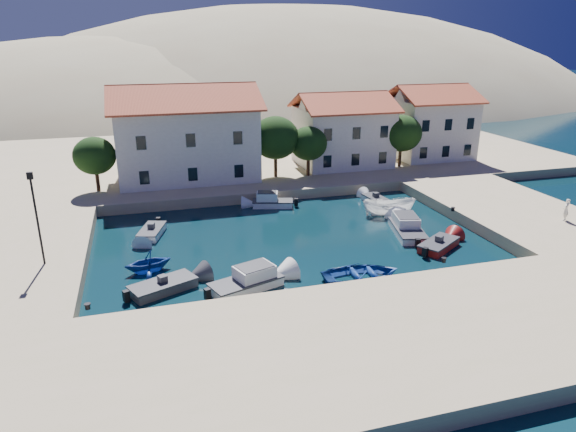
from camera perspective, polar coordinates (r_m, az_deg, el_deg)
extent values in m
plane|color=black|center=(32.16, 5.26, -8.98)|extent=(400.00, 400.00, 0.00)
cube|color=tan|center=(27.20, 9.99, -13.70)|extent=(52.00, 12.00, 1.00)
cube|color=tan|center=(50.03, 23.32, 0.57)|extent=(11.00, 20.00, 1.00)
cube|color=tan|center=(40.01, -27.03, -4.49)|extent=(8.00, 20.00, 1.00)
cube|color=tan|center=(67.14, -4.97, 6.54)|extent=(80.00, 36.00, 1.00)
ellipsoid|color=tan|center=(140.75, -15.45, 4.05)|extent=(198.00, 126.00, 72.00)
ellipsoid|color=tan|center=(167.70, 0.08, 5.36)|extent=(220.00, 176.00, 99.00)
cube|color=silver|center=(55.47, -11.20, 8.05)|extent=(14.00, 9.00, 7.50)
pyramid|color=#A13724|center=(54.77, -11.53, 13.03)|extent=(14.70, 9.45, 2.20)
cube|color=silver|center=(60.74, 6.06, 8.77)|extent=(10.00, 8.00, 6.50)
pyramid|color=#A13724|center=(60.13, 6.20, 12.66)|extent=(10.50, 8.40, 1.80)
cube|color=silver|center=(66.96, 15.44, 9.38)|extent=(9.00, 8.00, 7.00)
pyramid|color=#A13724|center=(66.40, 15.78, 13.12)|extent=(9.45, 8.40, 1.80)
cylinder|color=#382314|center=(53.06, -20.42, 3.92)|extent=(0.36, 0.36, 2.50)
ellipsoid|color=black|center=(52.56, -20.71, 6.28)|extent=(4.00, 4.00, 3.60)
cylinder|color=#382314|center=(55.03, -1.39, 5.92)|extent=(0.36, 0.36, 3.00)
ellipsoid|color=black|center=(54.48, -1.41, 8.68)|extent=(5.00, 5.00, 4.50)
cylinder|color=#382314|center=(55.60, 2.25, 5.78)|extent=(0.36, 0.36, 2.50)
ellipsoid|color=black|center=(55.12, 2.28, 8.06)|extent=(4.00, 4.00, 3.60)
cylinder|color=#382314|center=(60.98, 12.33, 6.68)|extent=(0.36, 0.36, 2.75)
ellipsoid|color=black|center=(60.51, 12.50, 8.97)|extent=(4.60, 4.60, 4.14)
cylinder|color=black|center=(36.69, -26.07, -0.50)|extent=(0.14, 0.14, 6.00)
cube|color=black|center=(35.89, -26.77, 4.02)|extent=(0.35, 0.25, 0.45)
cylinder|color=black|center=(30.70, -21.38, -9.36)|extent=(0.36, 0.36, 0.30)
cylinder|color=black|center=(35.75, 16.92, -4.72)|extent=(0.36, 0.36, 0.30)
cylinder|color=black|center=(46.44, 17.85, 0.71)|extent=(0.36, 0.36, 0.30)
cube|color=#34343A|center=(33.61, -13.70, -7.69)|extent=(4.41, 3.27, 0.90)
cube|color=#34343A|center=(33.47, -13.74, -7.18)|extent=(4.51, 3.34, 0.10)
cube|color=#34343A|center=(33.37, -13.77, -6.85)|extent=(0.66, 0.66, 0.50)
cube|color=white|center=(33.04, -4.67, -7.66)|extent=(4.93, 3.32, 0.90)
cube|color=#34343A|center=(32.89, -4.69, -7.15)|extent=(5.04, 3.40, 0.10)
cube|color=white|center=(32.73, -4.71, -6.57)|extent=(2.81, 2.35, 0.90)
imported|color=navy|center=(34.54, 8.13, -7.01)|extent=(5.31, 3.87, 1.08)
cube|color=maroon|center=(40.51, 16.38, -3.19)|extent=(4.04, 3.43, 0.90)
cube|color=#34343A|center=(40.39, 16.43, -2.75)|extent=(4.13, 3.50, 0.10)
cube|color=#34343A|center=(40.31, 16.46, -2.46)|extent=(0.69, 0.69, 0.50)
cube|color=white|center=(42.82, 13.13, -1.67)|extent=(3.21, 5.38, 0.90)
cube|color=#34343A|center=(42.71, 13.17, -1.26)|extent=(3.28, 5.51, 0.10)
cube|color=white|center=(42.58, 13.20, -0.79)|extent=(2.34, 3.01, 0.90)
imported|color=white|center=(47.01, 11.09, 0.04)|extent=(4.96, 3.06, 1.80)
cube|color=white|center=(50.32, 9.70, 1.71)|extent=(1.77, 3.24, 0.90)
cube|color=#34343A|center=(50.22, 9.73, 2.07)|extent=(1.81, 3.31, 0.10)
cube|color=#34343A|center=(50.16, 9.74, 2.31)|extent=(0.55, 0.55, 0.50)
imported|color=navy|center=(36.65, -15.21, -5.92)|extent=(3.64, 3.31, 1.65)
cube|color=white|center=(42.90, -14.89, -1.79)|extent=(2.52, 3.78, 0.90)
cube|color=#34343A|center=(42.78, -14.93, -1.37)|extent=(2.57, 3.87, 0.10)
cube|color=#34343A|center=(42.71, -14.95, -1.10)|extent=(0.63, 0.63, 0.50)
cube|color=white|center=(48.55, -1.71, 1.33)|extent=(3.98, 2.52, 0.90)
cube|color=#34343A|center=(48.45, -1.71, 1.71)|extent=(4.07, 2.57, 0.10)
cube|color=white|center=(48.34, -1.71, 2.12)|extent=(2.24, 1.81, 0.90)
imported|color=white|center=(47.43, 28.50, 0.62)|extent=(0.80, 0.74, 1.83)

